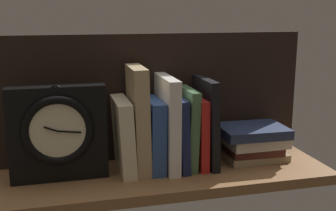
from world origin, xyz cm
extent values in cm
cube|color=brown|center=(0.00, 0.00, -1.25)|extent=(83.16, 25.08, 2.50)
cube|color=black|center=(0.00, 11.94, 16.51)|extent=(83.16, 1.20, 33.01)
cube|color=beige|center=(-9.12, 3.12, 9.03)|extent=(4.25, 15.20, 18.20)
cube|color=tan|center=(-5.40, 3.12, 12.89)|extent=(4.02, 13.37, 25.85)
cube|color=#2D4C8E|center=(-1.62, 3.12, 8.81)|extent=(3.72, 13.89, 17.66)
cube|color=silver|center=(1.84, 3.12, 11.54)|extent=(2.89, 16.43, 23.08)
cube|color=#192147|center=(4.58, 3.12, 9.08)|extent=(2.65, 15.29, 18.22)
cube|color=#476B44|center=(7.07, 3.12, 9.95)|extent=(3.08, 13.41, 19.97)
cube|color=red|center=(9.61, 3.12, 8.84)|extent=(2.34, 14.22, 17.71)
cube|color=black|center=(11.99, 3.12, 11.16)|extent=(2.83, 15.32, 22.37)
cube|color=black|center=(-24.41, 2.21, 11.10)|extent=(22.20, 5.13, 22.20)
torus|color=black|center=(-24.41, -0.76, 12.48)|extent=(16.17, 1.99, 16.17)
cylinder|color=beige|center=(-24.41, -0.76, 12.48)|extent=(13.05, 0.60, 13.05)
cube|color=black|center=(-25.90, -1.26, 13.07)|extent=(3.08, 0.30, 1.46)
cube|color=black|center=(-21.88, -1.26, 12.16)|extent=(5.11, 0.30, 0.94)
torus|color=black|center=(-24.41, -0.36, 21.57)|extent=(2.44, 0.44, 2.44)
cube|color=#9E8966|center=(25.73, 3.18, 0.93)|extent=(16.37, 11.11, 1.85)
cube|color=#471E19|center=(25.27, 2.77, 2.85)|extent=(14.21, 10.94, 2.00)
cube|color=beige|center=(25.80, 3.22, 5.24)|extent=(15.75, 11.93, 2.78)
cube|color=#232D4C|center=(24.96, 2.98, 7.84)|extent=(17.43, 13.42, 2.44)
camera|label=1|loc=(-23.32, -95.76, 39.03)|focal=45.55mm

